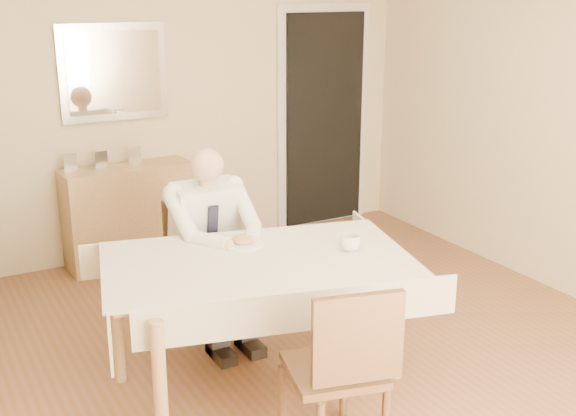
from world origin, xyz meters
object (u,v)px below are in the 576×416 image
dining_table (258,273)px  chair_far (199,255)px  chair_near (343,364)px  seated_man (215,238)px  coffee_mug (350,243)px  sideboard (129,215)px

dining_table → chair_far: size_ratio=2.29×
dining_table → chair_far: 0.90m
chair_far → chair_near: 1.74m
chair_far → seated_man: size_ratio=0.69×
coffee_mug → chair_near: bearing=-125.3°
chair_near → coffee_mug: (0.51, 0.72, 0.28)m
dining_table → sideboard: size_ratio=1.90×
seated_man → coffee_mug: bearing=-54.4°
chair_far → sideboard: bearing=98.1°
chair_far → chair_near: chair_near is taller
chair_near → coffee_mug: chair_near is taller
chair_near → dining_table: bearing=105.0°
sideboard → dining_table: bearing=-90.6°
chair_far → seated_man: bearing=-86.0°
chair_far → chair_near: bearing=-85.5°
chair_far → sideboard: size_ratio=0.83×
dining_table → chair_near: chair_near is taller
seated_man → sideboard: size_ratio=1.21×
sideboard → chair_far: bearing=-89.0°
coffee_mug → chair_far: bearing=117.3°
dining_table → chair_far: chair_far is taller
seated_man → chair_far: bearing=90.0°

